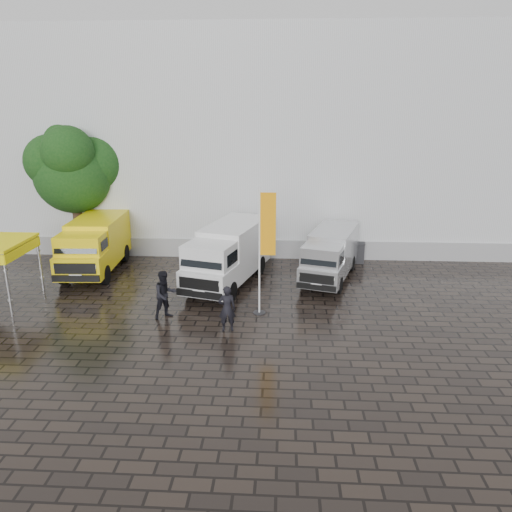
% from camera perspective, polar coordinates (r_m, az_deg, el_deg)
% --- Properties ---
extents(ground, '(120.00, 120.00, 0.00)m').
position_cam_1_polar(ground, '(19.94, 0.07, -7.01)').
color(ground, black).
rests_on(ground, ground).
extents(exhibition_hall, '(44.00, 16.00, 12.00)m').
position_cam_1_polar(exhibition_hall, '(34.25, 5.04, 13.46)').
color(exhibition_hall, silver).
rests_on(exhibition_hall, ground).
extents(hall_plinth, '(44.00, 0.15, 1.00)m').
position_cam_1_polar(hall_plinth, '(27.24, 5.21, 0.74)').
color(hall_plinth, gray).
rests_on(hall_plinth, ground).
extents(van_yellow, '(2.44, 5.74, 2.61)m').
position_cam_1_polar(van_yellow, '(26.03, -17.93, 1.02)').
color(van_yellow, yellow).
rests_on(van_yellow, ground).
extents(van_white, '(3.72, 6.59, 2.71)m').
position_cam_1_polar(van_white, '(23.14, -3.22, 0.01)').
color(van_white, silver).
rests_on(van_white, ground).
extents(van_silver, '(3.26, 5.65, 2.33)m').
position_cam_1_polar(van_silver, '(24.02, 8.46, 0.02)').
color(van_silver, '#B8B9BD').
rests_on(van_silver, ground).
extents(flagpole, '(0.88, 0.50, 5.13)m').
position_cam_1_polar(flagpole, '(19.34, 0.94, 1.28)').
color(flagpole, black).
rests_on(flagpole, ground).
extents(tree, '(4.10, 4.16, 7.36)m').
position_cam_1_polar(tree, '(28.82, -20.28, 9.25)').
color(tree, black).
rests_on(tree, ground).
extents(wheelie_bin, '(0.71, 0.71, 1.09)m').
position_cam_1_polar(wheelie_bin, '(27.01, 11.59, 0.41)').
color(wheelie_bin, black).
rests_on(wheelie_bin, ground).
extents(person_front, '(0.71, 0.53, 1.77)m').
position_cam_1_polar(person_front, '(18.52, -3.33, -6.02)').
color(person_front, black).
rests_on(person_front, ground).
extents(person_tent, '(1.19, 1.15, 1.93)m').
position_cam_1_polar(person_tent, '(19.89, -10.34, -4.36)').
color(person_tent, black).
rests_on(person_tent, ground).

